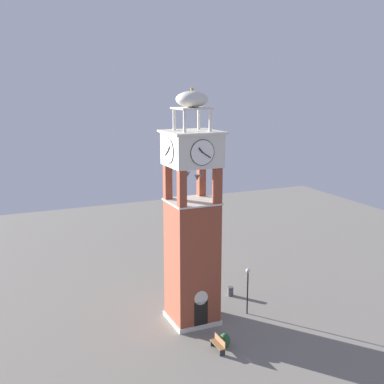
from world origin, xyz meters
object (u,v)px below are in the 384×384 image
at_px(park_bench, 218,344).
at_px(clock_tower, 192,231).
at_px(lamp_post, 248,283).
at_px(trash_bin, 230,291).

bearing_deg(park_bench, clock_tower, 88.35).
bearing_deg(clock_tower, park_bench, -91.65).
bearing_deg(lamp_post, clock_tower, 169.53).
bearing_deg(clock_tower, lamp_post, -10.47).
relative_size(clock_tower, lamp_post, 4.64).
relative_size(clock_tower, park_bench, 11.21).
height_order(clock_tower, trash_bin, clock_tower).
height_order(park_bench, lamp_post, lamp_post).
relative_size(park_bench, trash_bin, 2.00).
xyz_separation_m(lamp_post, trash_bin, (0.41, 3.61, -2.28)).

